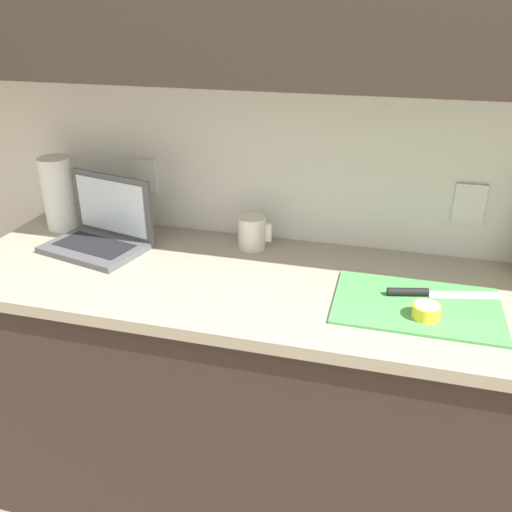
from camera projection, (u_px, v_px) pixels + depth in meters
name	position (u px, v px, depth m)	size (l,w,h in m)	color
wall_back	(421.00, 27.00, 1.39)	(5.20, 0.38, 2.60)	white
counter_unit	(382.00, 419.00, 1.66)	(2.57, 0.60, 0.89)	#332823
laptop	(102.00, 231.00, 1.75)	(0.35, 0.28, 0.23)	#515156
cutting_board	(417.00, 305.00, 1.42)	(0.43, 0.28, 0.01)	#4C9E51
knife	(424.00, 292.00, 1.46)	(0.30, 0.10, 0.02)	silver
lemon_half_cut	(426.00, 311.00, 1.36)	(0.07, 0.07, 0.04)	yellow
measuring_cup	(252.00, 232.00, 1.74)	(0.11, 0.09, 0.11)	silver
paper_towel_roll	(60.00, 193.00, 1.86)	(0.11, 0.11, 0.25)	white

